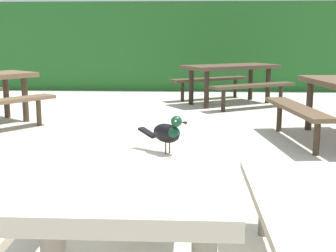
# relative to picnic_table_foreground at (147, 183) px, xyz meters

# --- Properties ---
(hedge_wall) EXTENTS (28.00, 1.94, 2.06)m
(hedge_wall) POSITION_rel_picnic_table_foreground_xyz_m (-0.06, 9.50, 0.47)
(hedge_wall) COLOR #235B23
(hedge_wall) RESTS_ON ground
(picnic_table_foreground) EXTENTS (1.68, 1.80, 0.74)m
(picnic_table_foreground) POSITION_rel_picnic_table_foreground_xyz_m (0.00, 0.00, 0.00)
(picnic_table_foreground) COLOR #B2A893
(picnic_table_foreground) RESTS_ON ground
(bird_grackle) EXTENTS (0.24, 0.20, 0.18)m
(bird_grackle) POSITION_rel_picnic_table_foreground_xyz_m (0.11, -0.12, 0.29)
(bird_grackle) COLOR black
(bird_grackle) RESTS_ON picnic_table_foreground
(picnic_table_far_centre) EXTENTS (2.33, 2.32, 0.74)m
(picnic_table_far_centre) POSITION_rel_picnic_table_foreground_xyz_m (0.96, 6.53, 0.00)
(picnic_table_far_centre) COLOR #473828
(picnic_table_far_centre) RESTS_ON ground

